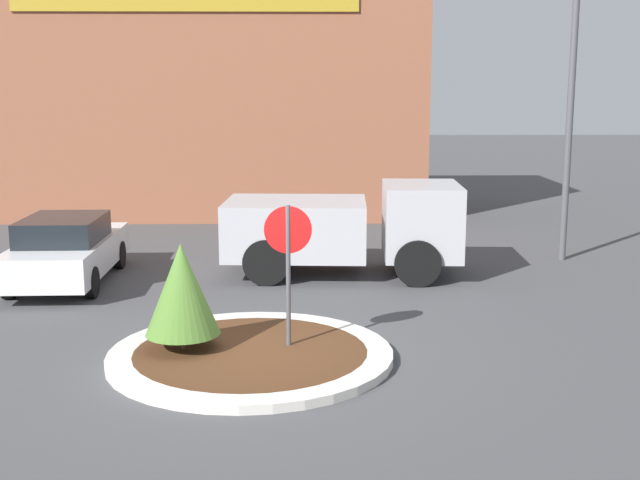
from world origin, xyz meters
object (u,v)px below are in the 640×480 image
object	(u,v)px
stop_sign	(288,251)
light_pole	(571,89)
parked_sedan_white	(67,249)
utility_truck	(346,226)

from	to	relation	value
stop_sign	light_pole	distance (m)	9.57
parked_sedan_white	stop_sign	bearing A→B (deg)	-136.03
parked_sedan_white	utility_truck	bearing A→B (deg)	-84.67
stop_sign	parked_sedan_white	distance (m)	6.65
light_pole	parked_sedan_white	bearing A→B (deg)	-168.92
utility_truck	light_pole	world-z (taller)	light_pole
parked_sedan_white	light_pole	bearing A→B (deg)	-80.47
utility_truck	parked_sedan_white	distance (m)	5.87
parked_sedan_white	light_pole	world-z (taller)	light_pole
stop_sign	utility_truck	xyz separation A→B (m)	(1.11, 5.32, -0.53)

